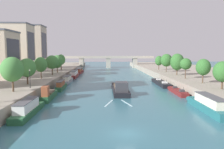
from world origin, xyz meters
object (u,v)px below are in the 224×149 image
Objects in this scene: tree_left_distant at (27,68)px; moored_boat_left_lone at (49,95)px; moored_boat_left_far at (68,80)px; tree_left_end_of_row at (61,60)px; tree_left_far at (52,62)px; tree_right_midway at (177,62)px; barge_midriver at (120,88)px; tree_left_third at (41,65)px; moored_boat_left_midway at (28,109)px; moored_boat_left_end at (74,74)px; moored_boat_right_end at (177,91)px; bridge_far at (108,60)px; tree_left_midway at (57,62)px; moored_boat_right_near at (208,104)px; tree_right_past_mid at (203,67)px; moored_boat_left_upstream at (61,86)px; tree_right_end_of_row at (186,64)px; tree_right_by_lamp at (166,60)px; tree_right_second at (159,61)px; lamppost_left_bank at (30,78)px; moored_boat_left_second at (79,71)px; moored_boat_right_far at (161,83)px; tree_right_far at (223,72)px; tree_left_second at (12,69)px.

moored_boat_left_lone is at bearing -43.59° from tree_left_distant.
moored_boat_left_far is 1.85× the size of tree_left_end_of_row.
tree_right_midway is at bearing -2.62° from tree_left_far.
tree_left_third reaches higher than barge_midriver.
moored_boat_left_midway is 53.25m from moored_boat_left_end.
bridge_far is (-15.78, 86.63, 4.32)m from moored_boat_right_end.
moored_boat_left_lone is at bearing -90.00° from moored_boat_left_end.
tree_left_end_of_row is at bearing 93.23° from tree_left_midway.
moored_boat_right_near is (31.32, 1.22, 0.11)m from moored_boat_left_midway.
tree_left_distant is (-37.66, 17.18, 5.38)m from moored_boat_right_near.
moored_boat_left_midway is 1.91× the size of tree_right_past_mid.
moored_boat_right_end is (30.71, -7.13, -0.47)m from moored_boat_left_upstream.
moored_boat_left_far is at bearing 165.79° from tree_right_end_of_row.
tree_right_by_lamp reaches higher than tree_left_end_of_row.
tree_right_end_of_row is 31.52m from tree_right_second.
moored_boat_right_end is at bearing -13.08° from moored_boat_left_upstream.
lamppost_left_bank is 93.22m from bridge_far.
tree_left_midway is (-5.81, -21.50, 5.69)m from moored_boat_left_second.
tree_left_third is 52.93m from tree_right_second.
moored_boat_right_far is 20.02m from tree_right_by_lamp.
moored_boat_right_near is at bearing -52.72° from barge_midriver.
moored_boat_right_near is at bearing -46.48° from tree_left_far.
tree_right_midway is at bearing 38.57° from moored_boat_right_far.
tree_left_distant reaches higher than moored_boat_left_lone.
tree_left_third is 0.96× the size of tree_left_midway.
moored_boat_left_second is 64.24m from tree_right_past_mid.
tree_left_far reaches higher than moored_boat_left_end.
tree_right_far is 50.03m from tree_right_second.
tree_right_midway is (21.13, 17.74, 6.04)m from barge_midriver.
moored_boat_right_far is 3.94× the size of lamppost_left_bank.
moored_boat_right_far is 9.80m from tree_right_end_of_row.
tree_right_past_mid is at bearing 90.18° from tree_right_far.
moored_boat_left_far is at bearing -179.46° from tree_right_midway.
tree_left_distant is at bearing -144.60° from tree_right_by_lamp.
moored_boat_left_second is (-0.10, 58.24, -0.01)m from moored_boat_left_lone.
tree_right_midway is (37.65, 25.87, 5.99)m from moored_boat_left_lone.
moored_boat_left_second is (-16.62, 50.11, 0.04)m from barge_midriver.
tree_left_midway is (0.89, 30.27, 0.11)m from tree_left_distant.
moored_boat_left_midway is 1.95× the size of tree_right_end_of_row.
moored_boat_left_upstream is 25.49m from tree_left_midway.
tree_left_distant is at bearing -167.51° from tree_right_end_of_row.
moored_boat_right_far is (-0.28, 30.95, -0.62)m from moored_boat_right_near.
tree_right_by_lamp is (37.42, 37.89, 6.10)m from moored_boat_left_lone.
moored_boat_right_end is 56.78m from tree_left_end_of_row.
tree_left_midway is at bearing 96.40° from moored_boat_left_midway.
tree_right_by_lamp reaches higher than moored_boat_left_end.
tree_left_end_of_row is at bearing 143.50° from moored_boat_right_far.
moored_boat_right_end is 1.87× the size of tree_right_end_of_row.
tree_left_second is at bearing -152.69° from barge_midriver.
moored_boat_left_midway reaches higher than moored_boat_left_far.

